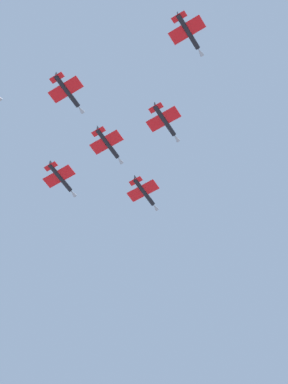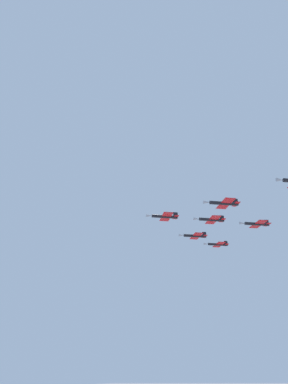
{
  "view_description": "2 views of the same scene",
  "coord_description": "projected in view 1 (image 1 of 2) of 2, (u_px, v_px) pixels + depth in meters",
  "views": [
    {
      "loc": [
        26.0,
        -99.48,
        2.77
      ],
      "look_at": [
        4.62,
        -2.91,
        152.63
      ],
      "focal_mm": 60.61,
      "sensor_mm": 36.0,
      "label": 1
    },
    {
      "loc": [
        -86.05,
        53.49,
        109.51
      ],
      "look_at": [
        3.72,
        6.31,
        160.34
      ],
      "focal_mm": 28.72,
      "sensor_mm": 36.0,
      "label": 2
    }
  ],
  "objects": [
    {
      "name": "jet_port_inner",
      "position": [
        61.0,
        178.0,
        175.97
      ],
      "size": [
        9.29,
        12.14,
        2.54
      ],
      "rotation": [
        0.0,
        0.0,
        5.94
      ],
      "color": "black"
    },
    {
      "name": "jet_port_outer",
      "position": [
        108.0,
        144.0,
        170.99
      ],
      "size": [
        9.29,
        12.14,
        2.54
      ],
      "rotation": [
        0.0,
        0.0,
        5.94
      ],
      "color": "black"
    },
    {
      "name": "jet_port_trail",
      "position": [
        68.0,
        92.0,
        161.85
      ],
      "size": [
        9.29,
        12.14,
        2.54
      ],
      "rotation": [
        0.0,
        0.0,
        5.94
      ],
      "color": "black"
    },
    {
      "name": "jet_starboard_inner",
      "position": [
        165.0,
        121.0,
        166.05
      ],
      "size": [
        9.29,
        12.14,
        2.54
      ],
      "rotation": [
        0.0,
        0.0,
        5.94
      ],
      "color": "black"
    },
    {
      "name": "jet_center_rear",
      "position": [
        189.0,
        33.0,
        155.11
      ],
      "size": [
        9.29,
        12.14,
        2.54
      ],
      "rotation": [
        0.0,
        0.0,
        5.94
      ],
      "color": "black"
    },
    {
      "name": "jet_lead",
      "position": [
        144.0,
        193.0,
        179.68
      ],
      "size": [
        9.29,
        12.14,
        2.54
      ],
      "rotation": [
        0.0,
        0.0,
        5.94
      ],
      "color": "black"
    }
  ]
}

